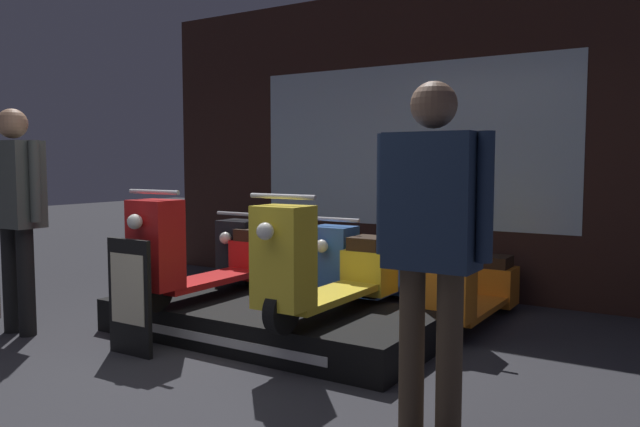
{
  "coord_description": "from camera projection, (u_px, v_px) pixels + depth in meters",
  "views": [
    {
      "loc": [
        2.74,
        -2.64,
        1.37
      ],
      "look_at": [
        -0.06,
        1.84,
        0.94
      ],
      "focal_mm": 35.0,
      "sensor_mm": 36.0,
      "label": 1
    }
  ],
  "objects": [
    {
      "name": "display_platform",
      "position": [
        268.0,
        321.0,
        4.89
      ],
      "size": [
        2.6,
        1.17,
        0.26
      ],
      "color": "black",
      "rests_on": "ground_plane"
    },
    {
      "name": "scooter_display_right",
      "position": [
        326.0,
        269.0,
        4.48
      ],
      "size": [
        0.5,
        1.62,
        0.91
      ],
      "color": "black",
      "rests_on": "display_platform"
    },
    {
      "name": "ground_plane",
      "position": [
        169.0,
        388.0,
        3.79
      ],
      "size": [
        30.0,
        30.0,
        0.0
      ],
      "primitive_type": "plane",
      "color": "#2D2D33"
    },
    {
      "name": "scooter_backrow_1",
      "position": [
        363.0,
        274.0,
        5.76
      ],
      "size": [
        0.5,
        1.62,
        0.91
      ],
      "color": "black",
      "rests_on": "ground_plane"
    },
    {
      "name": "scooter_display_left",
      "position": [
        205.0,
        256.0,
        5.1
      ],
      "size": [
        0.5,
        1.62,
        0.91
      ],
      "color": "black",
      "rests_on": "display_platform"
    },
    {
      "name": "price_sign_board",
      "position": [
        130.0,
        297.0,
        4.42
      ],
      "size": [
        0.41,
        0.04,
        0.84
      ],
      "color": "black",
      "rests_on": "ground_plane"
    },
    {
      "name": "scooter_backrow_2",
      "position": [
        472.0,
        286.0,
        5.21
      ],
      "size": [
        0.5,
        1.62,
        0.91
      ],
      "color": "black",
      "rests_on": "ground_plane"
    },
    {
      "name": "person_left_browsing",
      "position": [
        15.0,
        200.0,
        4.92
      ],
      "size": [
        0.62,
        0.26,
        1.79
      ],
      "color": "black",
      "rests_on": "ground_plane"
    },
    {
      "name": "shop_wall_back",
      "position": [
        407.0,
        141.0,
        6.6
      ],
      "size": [
        6.42,
        0.09,
        3.2
      ],
      "color": "#331E19",
      "rests_on": "ground_plane"
    },
    {
      "name": "person_right_browsing",
      "position": [
        432.0,
        227.0,
        3.07
      ],
      "size": [
        0.6,
        0.25,
        1.77
      ],
      "color": "#473828",
      "rests_on": "ground_plane"
    },
    {
      "name": "scooter_backrow_0",
      "position": [
        273.0,
        264.0,
        6.3
      ],
      "size": [
        0.5,
        1.62,
        0.91
      ],
      "color": "black",
      "rests_on": "ground_plane"
    }
  ]
}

